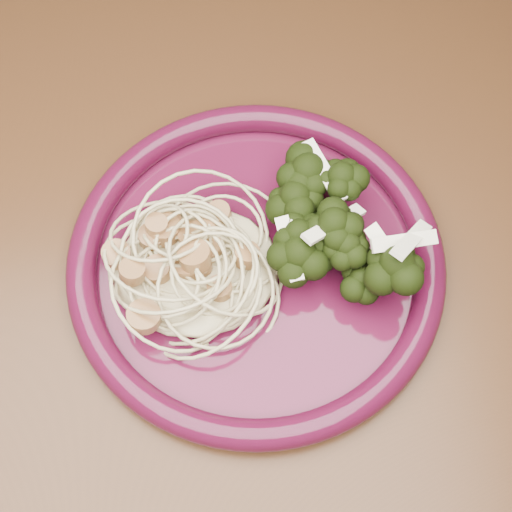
% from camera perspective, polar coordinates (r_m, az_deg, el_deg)
% --- Properties ---
extents(dining_table, '(1.20, 0.80, 0.75)m').
position_cam_1_polar(dining_table, '(0.66, -5.97, -6.05)').
color(dining_table, '#472814').
rests_on(dining_table, ground).
extents(dinner_plate, '(0.32, 0.32, 0.02)m').
position_cam_1_polar(dinner_plate, '(0.56, -0.00, -0.40)').
color(dinner_plate, '#450D25').
rests_on(dinner_plate, dining_table).
extents(spaghetti_pile, '(0.14, 0.12, 0.03)m').
position_cam_1_polar(spaghetti_pile, '(0.55, -4.88, -0.67)').
color(spaghetti_pile, '#C8BD8C').
rests_on(spaghetti_pile, dinner_plate).
extents(scallop_cluster, '(0.14, 0.14, 0.04)m').
position_cam_1_polar(scallop_cluster, '(0.52, -5.18, 1.03)').
color(scallop_cluster, '#A47543').
rests_on(scallop_cluster, spaghetti_pile).
extents(broccoli_pile, '(0.10, 0.16, 0.05)m').
position_cam_1_polar(broccoli_pile, '(0.55, 5.99, 1.49)').
color(broccoli_pile, black).
rests_on(broccoli_pile, dinner_plate).
extents(onion_garnish, '(0.07, 0.10, 0.06)m').
position_cam_1_polar(onion_garnish, '(0.52, 6.32, 3.15)').
color(onion_garnish, white).
rests_on(onion_garnish, broccoli_pile).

